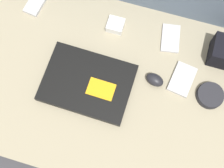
# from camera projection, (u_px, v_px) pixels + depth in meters

# --- Properties ---
(ground_plane) EXTENTS (8.00, 8.00, 0.00)m
(ground_plane) POSITION_uv_depth(u_px,v_px,m) (112.00, 95.00, 1.18)
(ground_plane) COLOR #38383D
(couch_seat) EXTENTS (1.00, 0.65, 0.12)m
(couch_seat) POSITION_uv_depth(u_px,v_px,m) (112.00, 91.00, 1.12)
(couch_seat) COLOR gray
(couch_seat) RESTS_ON ground_plane
(laptop) EXTENTS (0.30, 0.22, 0.03)m
(laptop) POSITION_uv_depth(u_px,v_px,m) (88.00, 83.00, 1.05)
(laptop) COLOR black
(laptop) RESTS_ON couch_seat
(computer_mouse) EXTENTS (0.07, 0.06, 0.04)m
(computer_mouse) POSITION_uv_depth(u_px,v_px,m) (155.00, 80.00, 1.05)
(computer_mouse) COLOR black
(computer_mouse) RESTS_ON couch_seat
(speaker_puck) EXTENTS (0.09, 0.09, 0.02)m
(speaker_puck) POSITION_uv_depth(u_px,v_px,m) (210.00, 95.00, 1.04)
(speaker_puck) COLOR black
(speaker_puck) RESTS_ON couch_seat
(phone_silver) EXTENTS (0.09, 0.12, 0.01)m
(phone_silver) POSITION_uv_depth(u_px,v_px,m) (182.00, 79.00, 1.06)
(phone_silver) COLOR #B7B7BC
(phone_silver) RESTS_ON couch_seat
(phone_black) EXTENTS (0.08, 0.11, 0.01)m
(phone_black) POSITION_uv_depth(u_px,v_px,m) (170.00, 38.00, 1.11)
(phone_black) COLOR #B7B7BC
(phone_black) RESTS_ON couch_seat
(phone_small) EXTENTS (0.07, 0.11, 0.01)m
(phone_small) POSITION_uv_depth(u_px,v_px,m) (36.00, 3.00, 1.15)
(phone_small) COLOR #B7B7BC
(phone_small) RESTS_ON couch_seat
(charger_brick) EXTENTS (0.06, 0.06, 0.03)m
(charger_brick) POSITION_uv_depth(u_px,v_px,m) (115.00, 25.00, 1.11)
(charger_brick) COLOR silver
(charger_brick) RESTS_ON couch_seat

